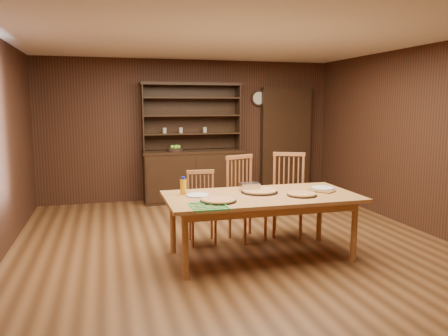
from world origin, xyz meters
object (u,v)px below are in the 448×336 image
object	(u,v)px
chair_center	(244,194)
chair_right	(288,191)
dining_table	(261,200)
chair_left	(202,205)
juice_bottle	(183,186)
china_hutch	(193,169)

from	to	relation	value
chair_center	chair_right	size ratio (longest dim) A/B	0.99
dining_table	chair_right	world-z (taller)	chair_right
chair_left	chair_center	distance (m)	0.59
dining_table	chair_left	world-z (taller)	chair_left
juice_bottle	chair_left	bearing A→B (deg)	57.13
dining_table	juice_bottle	size ratio (longest dim) A/B	10.71
chair_left	juice_bottle	xyz separation A→B (m)	(-0.33, -0.50, 0.35)
chair_right	juice_bottle	world-z (taller)	chair_right
china_hutch	chair_left	world-z (taller)	china_hutch
china_hutch	chair_left	bearing A→B (deg)	-98.51
dining_table	chair_center	world-z (taller)	chair_center
chair_left	dining_table	bearing A→B (deg)	-51.72
china_hutch	juice_bottle	bearing A→B (deg)	-103.21
juice_bottle	chair_center	bearing A→B (deg)	29.69
chair_center	juice_bottle	distance (m)	1.07
dining_table	juice_bottle	xyz separation A→B (m)	(-0.86, 0.27, 0.16)
dining_table	chair_center	xyz separation A→B (m)	(0.04, 0.79, -0.09)
chair_left	chair_center	bearing A→B (deg)	4.80
chair_right	juice_bottle	bearing A→B (deg)	-136.41
chair_center	juice_bottle	bearing A→B (deg)	-171.04
dining_table	chair_center	distance (m)	0.79
chair_right	dining_table	bearing A→B (deg)	-105.98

